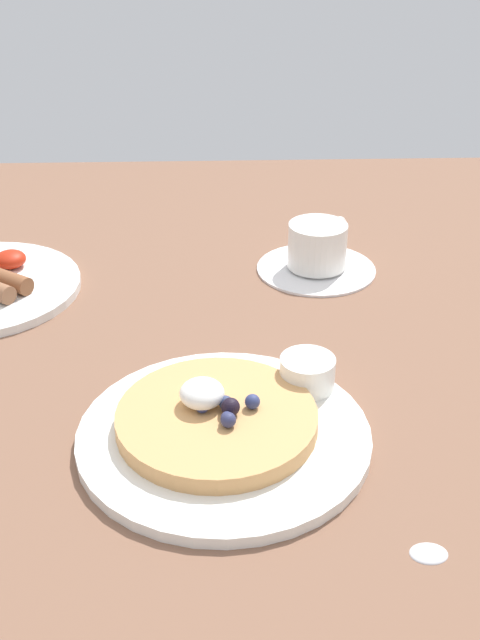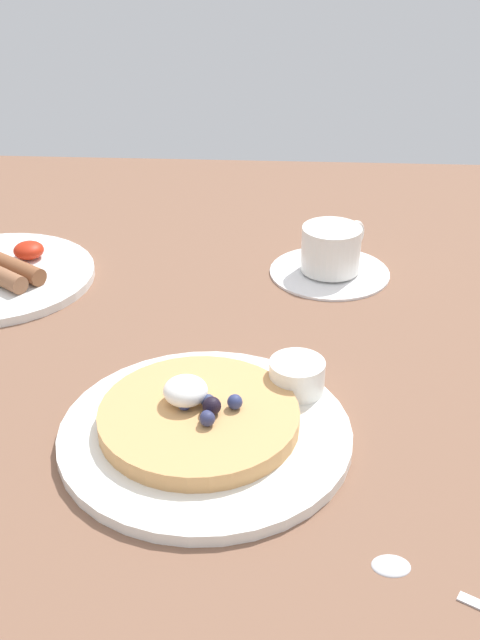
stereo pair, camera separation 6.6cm
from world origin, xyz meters
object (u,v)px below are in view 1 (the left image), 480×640
pancake_plate (221,436)px  coffee_cup (316,244)px  teaspoon (479,570)px  syrup_ramekin (305,372)px  coffee_saucer (314,268)px

pancake_plate → coffee_cup: (12.21, 33.57, 2.91)cm
pancake_plate → teaspoon: (18.08, -15.57, -0.31)cm
pancake_plate → syrup_ramekin: bearing=39.4°
syrup_ramekin → coffee_cup: bearing=81.0°
pancake_plate → teaspoon: size_ratio=1.75×
coffee_cup → coffee_saucer: bearing=-130.1°
coffee_cup → teaspoon: bearing=-83.2°
coffee_saucer → coffee_cup: bearing=49.9°
pancake_plate → coffee_cup: 35.84cm
pancake_plate → syrup_ramekin: syrup_ramekin is taller
syrup_ramekin → teaspoon: bearing=-65.3°
syrup_ramekin → coffee_saucer: (4.17, 26.92, -2.38)cm
syrup_ramekin → teaspoon: 24.42cm
pancake_plate → teaspoon: pancake_plate is taller
syrup_ramekin → coffee_saucer: syrup_ramekin is taller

